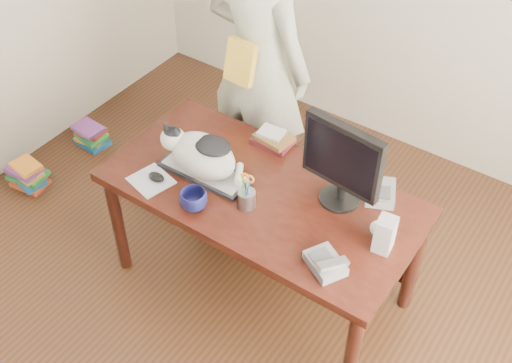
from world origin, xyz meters
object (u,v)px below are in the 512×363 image
at_px(monitor, 342,161).
at_px(calculator, 381,192).
at_px(book_pile_a, 28,175).
at_px(speaker, 385,234).
at_px(cat, 201,153).
at_px(person, 258,65).
at_px(desk, 270,202).
at_px(pen_cup, 247,197).
at_px(coffee_mug, 194,200).
at_px(baseball, 378,228).
at_px(book_pile_b, 91,136).
at_px(mouse, 156,177).
at_px(keyboard, 205,172).
at_px(book_stack, 273,139).
at_px(phone, 326,263).

height_order(monitor, calculator, monitor).
relative_size(calculator, book_pile_a, 0.84).
xyz_separation_m(speaker, calculator, (-0.16, 0.30, -0.07)).
bearing_deg(monitor, cat, -155.82).
xyz_separation_m(speaker, person, (-1.16, 0.68, 0.10)).
bearing_deg(calculator, book_pile_a, 168.26).
xyz_separation_m(desk, pen_cup, (0.00, -0.21, 0.21)).
height_order(coffee_mug, baseball, coffee_mug).
xyz_separation_m(pen_cup, book_pile_b, (-1.72, 0.48, -0.74)).
bearing_deg(cat, person, 101.40).
xyz_separation_m(cat, person, (-0.17, 0.75, 0.05)).
xyz_separation_m(pen_cup, speaker, (0.66, 0.13, 0.03)).
height_order(mouse, baseball, baseball).
xyz_separation_m(keyboard, baseball, (0.92, 0.13, 0.02)).
bearing_deg(baseball, person, 150.75).
relative_size(pen_cup, mouse, 2.13).
bearing_deg(coffee_mug, mouse, 170.86).
xyz_separation_m(cat, pen_cup, (0.33, -0.06, -0.08)).
bearing_deg(baseball, cat, -171.64).
distance_m(pen_cup, person, 0.96).
bearing_deg(book_pile_a, desk, 9.03).
bearing_deg(keyboard, mouse, -135.77).
bearing_deg(mouse, coffee_mug, 4.82).
bearing_deg(desk, calculator, 23.68).
height_order(cat, book_pile_b, cat).
height_order(cat, mouse, cat).
bearing_deg(person, book_pile_a, 37.61).
relative_size(cat, person, 0.25).
xyz_separation_m(cat, calculator, (0.83, 0.37, -0.11)).
xyz_separation_m(desk, book_stack, (-0.16, 0.26, 0.18)).
relative_size(desk, calculator, 7.04).
bearing_deg(mouse, speaker, 25.97).
bearing_deg(book_pile_b, person, 15.18).
bearing_deg(monitor, phone, -61.44).
bearing_deg(speaker, monitor, 148.48).
xyz_separation_m(cat, book_pile_a, (-1.43, -0.13, -0.80)).
xyz_separation_m(monitor, person, (-0.84, 0.53, -0.07)).
distance_m(mouse, calculator, 1.13).
bearing_deg(monitor, desk, -162.40).
relative_size(desk, speaker, 8.70).
bearing_deg(book_pile_b, baseball, -6.94).
relative_size(baseball, book_pile_b, 0.29).
height_order(coffee_mug, calculator, coffee_mug).
distance_m(speaker, book_stack, 0.89).
relative_size(baseball, calculator, 0.32).
height_order(desk, book_pile_b, desk).
bearing_deg(book_pile_a, phone, -1.12).
xyz_separation_m(monitor, book_pile_a, (-2.10, -0.35, -0.93)).
distance_m(desk, mouse, 0.60).
height_order(monitor, book_pile_a, monitor).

